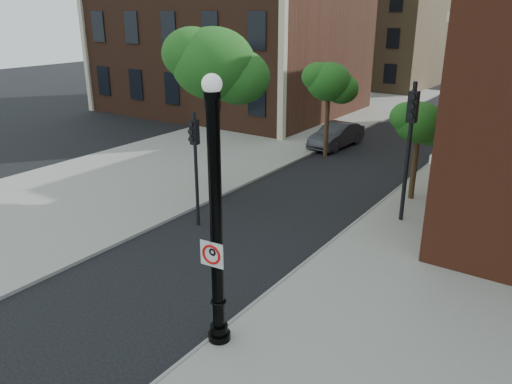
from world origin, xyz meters
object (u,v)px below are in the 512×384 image
Objects in this scene: parked_car at (336,135)px; traffic_signal_right at (410,131)px; traffic_signal_left at (195,151)px; lamppost at (216,232)px; no_parking_sign at (212,254)px.

traffic_signal_right reaches higher than parked_car.
traffic_signal_right reaches higher than traffic_signal_left.
lamppost is 1.51× the size of parked_car.
traffic_signal_left is at bearing 128.84° from no_parking_sign.
traffic_signal_left is at bearing 134.90° from lamppost.
no_parking_sign reaches higher than parked_car.
parked_car is at bearing 102.40° from no_parking_sign.
no_parking_sign is 0.14× the size of parked_car.
traffic_signal_right is (7.02, -8.80, 2.89)m from parked_car.
parked_car is (-5.89, 18.70, -1.79)m from no_parking_sign.
traffic_signal_right is (6.25, 4.58, 0.69)m from traffic_signal_left.
parked_car is at bearing 107.67° from lamppost.
traffic_signal_right is (1.12, 9.73, 0.60)m from lamppost.
traffic_signal_left is (-5.12, 5.31, 0.41)m from no_parking_sign.
lamppost is 19.58m from parked_car.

